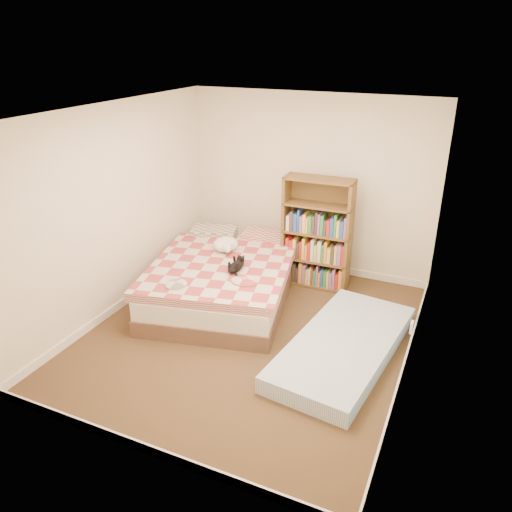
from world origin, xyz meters
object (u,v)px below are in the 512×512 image
at_px(bookshelf, 317,247).
at_px(black_cat, 237,266).
at_px(floor_mattress, 344,347).
at_px(bed, 226,277).
at_px(white_dog, 226,245).

relative_size(bookshelf, black_cat, 2.74).
bearing_deg(floor_mattress, bed, 167.10).
bearing_deg(white_dog, black_cat, -41.31).
bearing_deg(bed, white_dog, 101.82).
bearing_deg(bed, floor_mattress, -32.63).
relative_size(floor_mattress, white_dog, 5.21).
bearing_deg(bookshelf, black_cat, -123.01).
bearing_deg(white_dog, bookshelf, 38.79).
distance_m(bed, black_cat, 0.51).
bearing_deg(white_dog, bed, -57.25).
height_order(bookshelf, floor_mattress, bookshelf).
height_order(bookshelf, white_dog, bookshelf).
height_order(floor_mattress, black_cat, black_cat).
bearing_deg(black_cat, bed, 131.68).
relative_size(bed, bookshelf, 1.72).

